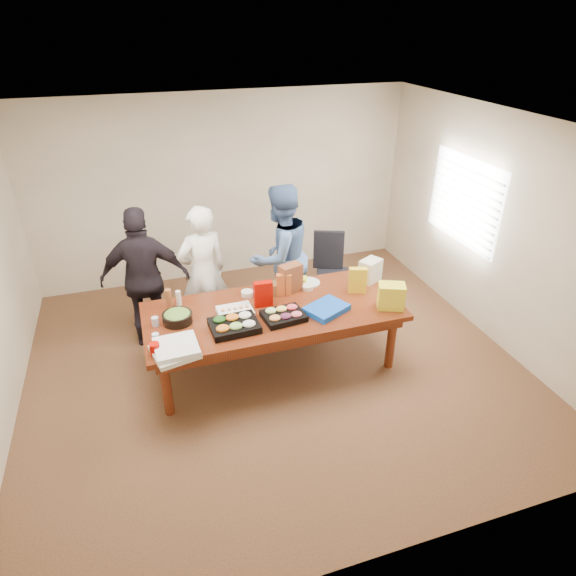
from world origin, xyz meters
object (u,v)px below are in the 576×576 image
object	(u,v)px
conference_table	(274,337)
salad_bowl	(177,318)
office_chair	(333,273)
sheet_cake	(235,312)
person_right	(280,256)
person_center	(203,273)

from	to	relation	value
conference_table	salad_bowl	distance (m)	1.12
office_chair	sheet_cake	world-z (taller)	office_chair
conference_table	office_chair	world-z (taller)	office_chair
conference_table	person_right	xyz separation A→B (m)	(0.36, 0.91, 0.55)
sheet_cake	salad_bowl	world-z (taller)	salad_bowl
person_right	salad_bowl	bearing A→B (deg)	7.34
conference_table	person_center	bearing A→B (deg)	124.17
sheet_cake	salad_bowl	xyz separation A→B (m)	(-0.61, 0.04, 0.02)
person_center	salad_bowl	distance (m)	0.94
conference_table	person_center	xyz separation A→B (m)	(-0.62, 0.91, 0.47)
sheet_cake	person_center	bearing A→B (deg)	100.75
person_center	person_right	bearing A→B (deg)	165.43
conference_table	person_center	size ratio (longest dim) A/B	1.65
office_chair	person_right	world-z (taller)	person_right
office_chair	person_right	xyz separation A→B (m)	(-0.79, -0.13, 0.43)
office_chair	person_right	bearing A→B (deg)	-150.32
office_chair	salad_bowl	size ratio (longest dim) A/B	3.15
conference_table	office_chair	bearing A→B (deg)	42.16
conference_table	office_chair	distance (m)	1.56
sheet_cake	conference_table	bearing A→B (deg)	-4.41
person_right	person_center	bearing A→B (deg)	-24.03
person_center	salad_bowl	size ratio (longest dim) A/B	5.40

